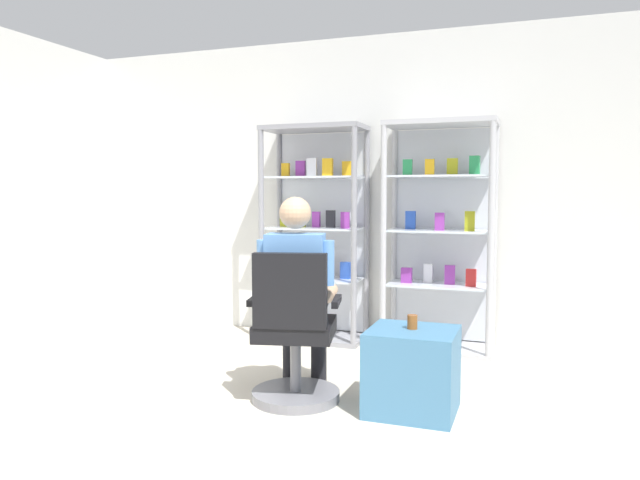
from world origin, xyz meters
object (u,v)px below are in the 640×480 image
(seated_shopkeeper, at_px, (298,286))
(tea_glass, at_px, (412,322))
(office_chair, at_px, (294,341))
(display_cabinet_left, at_px, (317,232))
(display_cabinet_right, at_px, (440,235))
(storage_crate, at_px, (412,371))

(seated_shopkeeper, distance_m, tea_glass, 0.77)
(tea_glass, bearing_deg, office_chair, -171.15)
(display_cabinet_left, bearing_deg, tea_glass, -52.73)
(office_chair, bearing_deg, display_cabinet_right, 68.42)
(office_chair, distance_m, tea_glass, 0.74)
(office_chair, bearing_deg, seated_shopkeeper, 103.14)
(storage_crate, xyz_separation_m, tea_glass, (-0.01, 0.02, 0.29))
(tea_glass, bearing_deg, seated_shopkeeper, 176.40)
(display_cabinet_left, distance_m, display_cabinet_right, 1.10)
(seated_shopkeeper, relative_size, storage_crate, 2.49)
(storage_crate, bearing_deg, tea_glass, 111.53)
(office_chair, bearing_deg, tea_glass, 8.85)
(display_cabinet_right, relative_size, tea_glass, 22.53)
(display_cabinet_left, height_order, office_chair, display_cabinet_left)
(display_cabinet_left, relative_size, display_cabinet_right, 1.00)
(seated_shopkeeper, bearing_deg, tea_glass, -3.60)
(display_cabinet_right, xyz_separation_m, seated_shopkeeper, (-0.69, -1.49, -0.25))
(seated_shopkeeper, xyz_separation_m, tea_glass, (0.75, -0.05, -0.17))
(display_cabinet_left, bearing_deg, storage_crate, -52.86)
(tea_glass, bearing_deg, display_cabinet_right, 92.49)
(office_chair, distance_m, storage_crate, 0.74)
(display_cabinet_right, xyz_separation_m, storage_crate, (0.07, -1.55, -0.71))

